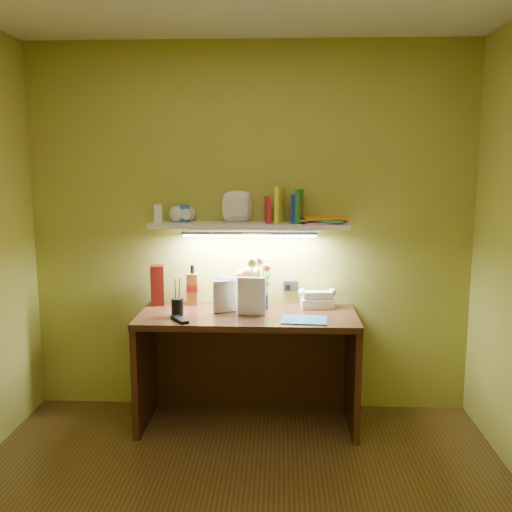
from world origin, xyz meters
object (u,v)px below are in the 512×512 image
Objects in this scene: flower_bouquet at (254,283)px; desk_clock at (326,300)px; telephone at (317,298)px; whisky_bottle at (193,285)px; desk at (248,369)px.

desk_clock is (0.48, 0.06, -0.13)m from flower_bouquet.
telephone is 0.07m from desk_clock.
flower_bouquet is at bearing -9.73° from whisky_bottle.
desk is 6.60× the size of telephone.
flower_bouquet is at bearing -153.19° from desk_clock.
flower_bouquet reaches higher than desk_clock.
desk is 0.68m from whisky_bottle.
telephone reaches higher than desk_clock.
flower_bouquet is (0.03, 0.15, 0.55)m from desk.
desk_clock is (0.06, 0.02, -0.02)m from telephone.
whisky_bottle is at bearing 150.59° from desk.
telephone is at bearing -2.34° from whisky_bottle.
flower_bouquet reaches higher than whisky_bottle.
flower_bouquet reaches higher than desk.
desk_clock is 0.91m from whisky_bottle.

